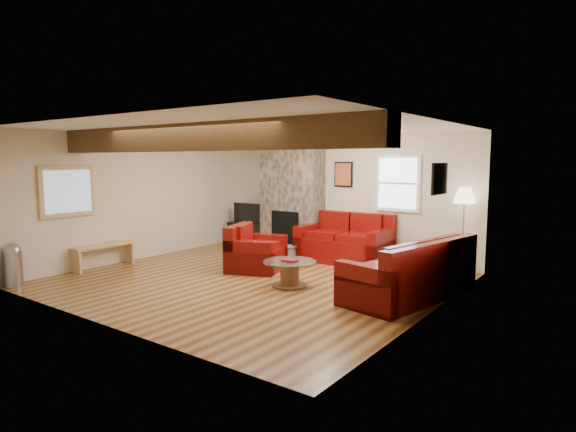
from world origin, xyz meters
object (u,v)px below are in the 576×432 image
object	(u,v)px
armchair_red	(257,248)
coffee_table	(290,274)
floor_lamp	(464,200)
tv_cabinet	(250,234)
sofa_three	(409,268)
loveseat	(344,238)
television	(250,213)

from	to	relation	value
armchair_red	coffee_table	bearing A→B (deg)	-136.83
floor_lamp	tv_cabinet	bearing A→B (deg)	-179.77
tv_cabinet	armchair_red	bearing A→B (deg)	-46.64
sofa_three	tv_cabinet	size ratio (longest dim) A/B	2.12
loveseat	tv_cabinet	world-z (taller)	loveseat
floor_lamp	coffee_table	bearing A→B (deg)	-127.38
sofa_three	tv_cabinet	bearing A→B (deg)	-101.45
armchair_red	television	distance (m)	2.65
sofa_three	loveseat	world-z (taller)	loveseat
loveseat	floor_lamp	world-z (taller)	floor_lamp
armchair_red	floor_lamp	xyz separation A→B (m)	(3.11, 1.93, 0.89)
loveseat	armchair_red	xyz separation A→B (m)	(-0.92, -1.61, -0.06)
armchair_red	television	xyz separation A→B (m)	(-1.80, 1.91, 0.35)
tv_cabinet	television	bearing A→B (deg)	0.00
armchair_red	television	size ratio (longest dim) A/B	1.26
floor_lamp	television	bearing A→B (deg)	-179.77
tv_cabinet	television	size ratio (longest dim) A/B	1.31
sofa_three	armchair_red	bearing A→B (deg)	-79.90
armchair_red	floor_lamp	bearing A→B (deg)	-78.18
armchair_red	floor_lamp	world-z (taller)	floor_lamp
coffee_table	tv_cabinet	world-z (taller)	tv_cabinet
coffee_table	television	distance (m)	3.93
armchair_red	floor_lamp	distance (m)	3.76
sofa_three	armchair_red	world-z (taller)	sofa_three
coffee_table	floor_lamp	xyz separation A→B (m)	(1.93, 2.52, 1.09)
coffee_table	television	xyz separation A→B (m)	(-2.98, 2.50, 0.55)
loveseat	coffee_table	bearing A→B (deg)	-85.28
coffee_table	sofa_three	bearing A→B (deg)	17.51
sofa_three	armchair_red	xyz separation A→B (m)	(-2.93, 0.05, -0.02)
loveseat	armchair_red	size ratio (longest dim) A/B	1.76
loveseat	television	bearing A→B (deg)	171.63
sofa_three	coffee_table	distance (m)	1.85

